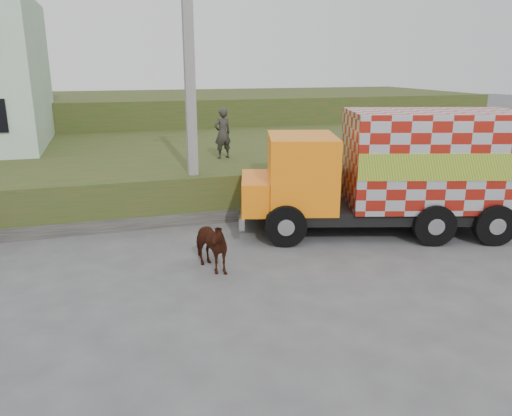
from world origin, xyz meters
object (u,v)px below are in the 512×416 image
object	(u,v)px
utility_pole	(190,91)
pedestrian	(223,133)
cow	(208,245)
cargo_truck	(394,171)

from	to	relation	value
utility_pole	pedestrian	size ratio (longest dim) A/B	4.34
utility_pole	cow	distance (m)	5.45
utility_pole	cargo_truck	size ratio (longest dim) A/B	0.95
cargo_truck	utility_pole	bearing A→B (deg)	168.14
cargo_truck	pedestrian	world-z (taller)	cargo_truck
cow	pedestrian	bearing A→B (deg)	53.39
cargo_truck	pedestrian	distance (m)	6.66
cargo_truck	cow	size ratio (longest dim) A/B	5.47
cow	pedestrian	world-z (taller)	pedestrian
cargo_truck	cow	bearing A→B (deg)	-151.21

